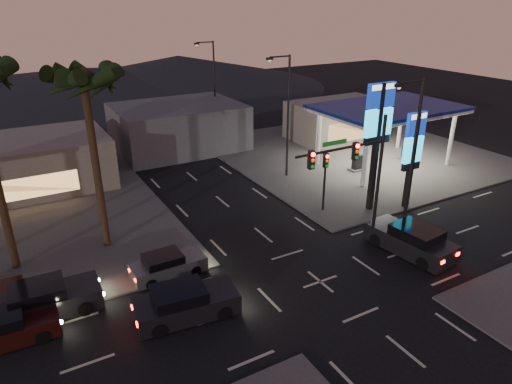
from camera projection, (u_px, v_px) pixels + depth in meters
ground at (320, 282)px, 24.38m from camera, size 140.00×140.00×0.00m
corner_lot_ne at (352, 153)px, 44.43m from camera, size 24.00×24.00×0.12m
gas_station at (388, 110)px, 39.27m from camera, size 12.20×8.20×5.47m
convenience_store at (337, 120)px, 48.58m from camera, size 10.00×6.00×4.00m
pylon_sign_tall at (378, 123)px, 30.14m from camera, size 2.20×0.35×9.00m
pylon_sign_short at (413, 146)px, 31.16m from camera, size 1.60×0.35×7.00m
traffic_signal_mast at (358, 167)px, 25.63m from camera, size 6.10×0.39×8.00m
pedestal_signal at (325, 173)px, 31.32m from camera, size 0.32×0.39×4.30m
streetlight_near at (411, 155)px, 26.03m from camera, size 2.14×0.25×10.00m
streetlight_mid at (286, 110)px, 36.42m from camera, size 2.14×0.25×10.00m
streetlight_far at (213, 84)px, 47.61m from camera, size 2.14×0.25×10.00m
palm_a at (85, 91)px, 24.18m from camera, size 4.41×4.41×10.86m
building_far_mid at (178, 127)px, 45.21m from camera, size 12.00×9.00×4.40m
hill_right at (179, 71)px, 78.18m from camera, size 50.00×50.00×5.00m
hill_center at (89, 81)px, 71.55m from camera, size 60.00×60.00×4.00m
car_lane_a_front at (185, 303)px, 21.45m from camera, size 5.11×2.52×1.61m
car_lane_a_mid at (3, 329)px, 19.87m from camera, size 4.55×2.02×1.46m
car_lane_b_front at (167, 265)px, 24.72m from camera, size 4.12×1.79×1.33m
car_lane_b_mid at (45, 300)px, 21.64m from camera, size 5.13×2.30×1.65m
suv_station at (411, 240)px, 26.89m from camera, size 2.78×5.46×1.75m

